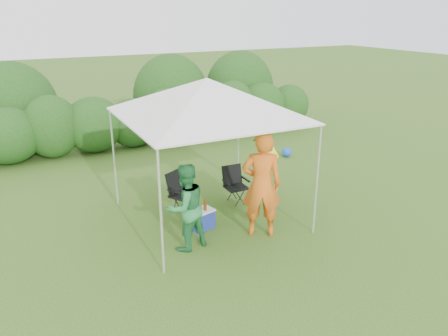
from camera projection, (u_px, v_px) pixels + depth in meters
name	position (u px, v px, depth m)	size (l,w,h in m)	color
ground	(220.00, 227.00, 8.54)	(70.00, 70.00, 0.00)	#406520
hedge	(132.00, 121.00, 13.29)	(13.05, 1.53, 1.80)	#224E18
canopy	(207.00, 98.00, 8.12)	(3.10, 3.10, 2.83)	silver
chair_right	(234.00, 182.00, 9.54)	(0.51, 0.46, 0.81)	black
chair_left	(180.00, 189.00, 9.04)	(0.68, 0.67, 0.88)	black
man	(261.00, 185.00, 7.94)	(0.73, 0.48, 2.01)	orange
woman	(186.00, 207.00, 7.54)	(0.77, 0.60, 1.58)	#297F43
cooler	(202.00, 219.00, 8.43)	(0.53, 0.44, 0.39)	navy
bottle	(205.00, 204.00, 8.32)	(0.07, 0.07, 0.25)	#592D0C
lawn_toy	(276.00, 151.00, 12.61)	(0.69, 0.57, 0.34)	yellow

